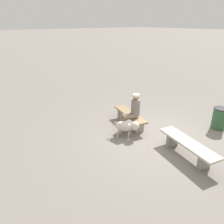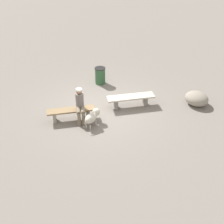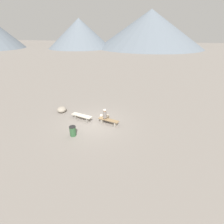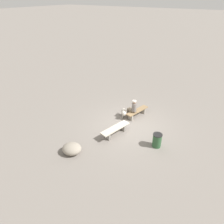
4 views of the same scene
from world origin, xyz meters
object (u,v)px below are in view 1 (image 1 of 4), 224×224
(seated_person, at_px, (132,110))
(dog, at_px, (127,126))
(bench_right, at_px, (130,117))
(bench_left, at_px, (188,146))
(trash_bin, at_px, (219,118))

(seated_person, height_order, dog, seated_person)
(bench_right, xyz_separation_m, dog, (-0.56, 0.66, 0.05))
(dog, bearing_deg, bench_right, 96.22)
(bench_left, bearing_deg, bench_right, 10.33)
(trash_bin, bearing_deg, bench_left, 97.49)
(bench_left, xyz_separation_m, bench_right, (2.37, -0.13, -0.02))
(bench_right, bearing_deg, dog, 143.93)
(seated_person, distance_m, trash_bin, 2.96)
(bench_left, relative_size, seated_person, 1.52)
(bench_right, distance_m, seated_person, 0.52)
(seated_person, relative_size, trash_bin, 1.67)
(seated_person, bearing_deg, trash_bin, -111.25)
(bench_left, distance_m, trash_bin, 2.31)
(bench_right, height_order, seated_person, seated_person)
(seated_person, height_order, trash_bin, seated_person)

